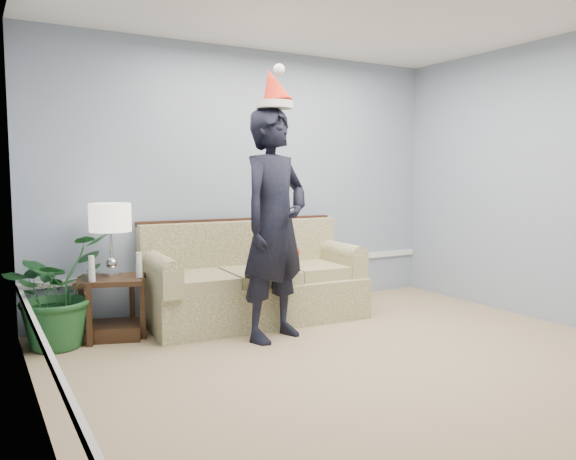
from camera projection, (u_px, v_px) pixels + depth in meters
The scene contains 10 objects.
room_shell at pixel (416, 184), 3.69m from camera, with size 4.54×5.04×2.74m.
wainscot_trim at pixel (187, 303), 4.22m from camera, with size 4.49×4.99×0.06m.
sofa at pixel (254, 284), 5.49m from camera, with size 2.12×1.00×0.97m.
side_table at pixel (112, 314), 4.87m from camera, with size 0.67×0.61×0.53m.
table_lamp at pixel (110, 221), 4.87m from camera, with size 0.36×0.36×0.64m.
candle_pair at pixel (116, 268), 4.74m from camera, with size 0.45×0.06×0.22m.
houseplant at pixel (56, 291), 4.59m from camera, with size 0.84×0.73×0.93m, color #1D5226.
man at pixel (275, 225), 4.78m from camera, with size 0.72×0.47×1.98m, color black.
santa_hat at pixel (273, 90), 4.68m from camera, with size 0.41×0.44×0.37m.
teddy_bear at pixel (281, 251), 5.48m from camera, with size 0.35×0.35×0.45m.
Camera 1 is at (-2.57, -2.80, 1.42)m, focal length 35.00 mm.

